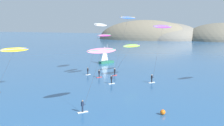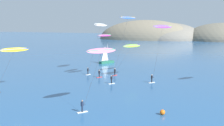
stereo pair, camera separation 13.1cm
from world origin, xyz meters
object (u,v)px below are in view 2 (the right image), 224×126
sailboat_near (107,61)px  kitesurfer_purple (162,31)px  kitesurfer_yellow (13,53)px  kitesurfer_blue (126,24)px  kitesurfer_lime (131,48)px  kitesurfer_white (100,28)px  marker_buoy (162,112)px  kitesurfer_pink (100,56)px  kitesurfer_magenta (104,39)px

sailboat_near → kitesurfer_purple: bearing=-42.3°
sailboat_near → kitesurfer_yellow: (-0.22, -38.59, 6.01)m
kitesurfer_blue → kitesurfer_lime: size_ratio=1.42×
sailboat_near → kitesurfer_yellow: kitesurfer_yellow is taller
sailboat_near → kitesurfer_white: kitesurfer_white is taller
kitesurfer_lime → marker_buoy: size_ratio=13.47×
kitesurfer_white → kitesurfer_pink: bearing=-63.2°
kitesurfer_yellow → sailboat_near: bearing=89.7°
kitesurfer_blue → kitesurfer_purple: bearing=22.2°
kitesurfer_white → kitesurfer_purple: 17.40m
kitesurfer_magenta → kitesurfer_blue: 7.84m
sailboat_near → kitesurfer_yellow: size_ratio=0.74×
sailboat_near → kitesurfer_yellow: bearing=-90.3°
kitesurfer_magenta → marker_buoy: 29.94m
kitesurfer_pink → marker_buoy: (8.83, 0.61, -7.09)m
sailboat_near → kitesurfer_white: size_ratio=0.48×
sailboat_near → marker_buoy: size_ratio=8.17×
sailboat_near → kitesurfer_lime: bearing=-46.1°
kitesurfer_white → kitesurfer_yellow: kitesurfer_white is taller
kitesurfer_blue → kitesurfer_purple: 7.38m
kitesurfer_magenta → marker_buoy: bearing=-48.7°
kitesurfer_white → kitesurfer_lime: kitesurfer_white is taller
kitesurfer_blue → kitesurfer_yellow: size_ratio=1.74×
sailboat_near → kitesurfer_pink: size_ratio=0.67×
sailboat_near → kitesurfer_purple: size_ratio=0.49×
kitesurfer_pink → kitesurfer_yellow: kitesurfer_pink is taller
kitesurfer_magenta → kitesurfer_blue: (6.47, -2.96, 3.29)m
kitesurfer_white → kitesurfer_pink: kitesurfer_white is taller
kitesurfer_magenta → kitesurfer_blue: size_ratio=0.71×
kitesurfer_magenta → kitesurfer_pink: size_ratio=1.12×
kitesurfer_purple → kitesurfer_pink: 22.45m
kitesurfer_white → kitesurfer_magenta: (3.45, -4.79, -2.35)m
kitesurfer_white → kitesurfer_lime: 8.92m
kitesurfer_purple → kitesurfer_yellow: size_ratio=1.52×
kitesurfer_purple → kitesurfer_pink: size_ratio=1.37×
marker_buoy → kitesurfer_yellow: bearing=174.8°
kitesurfer_magenta → kitesurfer_lime: size_ratio=1.01×
kitesurfer_blue → kitesurfer_pink: 20.11m
kitesurfer_lime → marker_buoy: (15.17, -28.37, -5.73)m
kitesurfer_white → kitesurfer_purple: size_ratio=1.03×
kitesurfer_magenta → kitesurfer_white: bearing=125.8°
kitesurfer_blue → kitesurfer_magenta: bearing=155.4°
kitesurfer_pink → marker_buoy: size_ratio=12.21×
kitesurfer_yellow → marker_buoy: (27.63, -2.50, -6.31)m
kitesurfer_purple → kitesurfer_yellow: kitesurfer_purple is taller
sailboat_near → kitesurfer_pink: (18.57, -41.70, 6.80)m
kitesurfer_blue → kitesurfer_lime: (-2.61, 9.69, -5.66)m
kitesurfer_blue → kitesurfer_pink: (3.73, -19.29, -4.30)m
kitesurfer_white → marker_buoy: size_ratio=17.20×
sailboat_near → kitesurfer_white: (4.92, -14.66, 10.16)m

